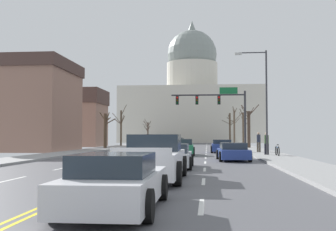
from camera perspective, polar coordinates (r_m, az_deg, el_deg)
The scene contains 26 objects.
ground at distance 28.86m, azimuth -1.88°, elevation -5.90°, with size 20.00×180.00×0.20m.
signal_gantry at distance 44.84m, azimuth 6.79°, elevation 1.47°, with size 7.91×0.41×6.59m.
street_lamp_right at distance 33.25m, azimuth 12.69°, elevation 3.06°, with size 2.48×0.24×8.07m.
capitol_building at distance 100.34m, azimuth 3.30°, elevation 1.71°, with size 32.25×20.21×29.32m.
sedan_near_00 at distance 40.16m, azimuth 7.33°, elevation -4.19°, with size 2.11×4.28×1.22m.
sedan_near_01 at distance 34.40m, azimuth 1.95°, elevation -4.40°, with size 2.15×4.67×1.32m.
sedan_near_02 at distance 27.52m, azimuth 8.84°, elevation -4.91°, with size 2.12×4.75×1.15m.
sedan_near_03 at distance 20.91m, azimuth 0.51°, elevation -5.61°, with size 2.10×4.39×1.20m.
pickup_truck_near_04 at distance 15.38m, azimuth -2.05°, elevation -5.98°, with size 2.31×5.61×1.66m.
sedan_near_05 at distance 9.32m, azimuth -7.07°, elevation -9.11°, with size 1.99×4.53×1.23m.
sedan_oncoming_00 at distance 49.82m, azimuth -1.11°, elevation -3.90°, with size 2.20×4.75×1.26m.
sedan_oncoming_01 at distance 62.22m, azimuth -2.67°, elevation -3.69°, with size 2.14×4.55×1.21m.
sedan_oncoming_02 at distance 75.26m, azimuth 1.40°, elevation -3.53°, with size 2.07×4.57×1.23m.
sedan_oncoming_03 at distance 84.02m, azimuth 1.52°, elevation -3.45°, with size 2.17×4.66×1.14m.
flank_building_00 at distance 46.08m, azimuth -18.76°, elevation 1.29°, with size 9.59×9.72×9.38m.
flank_building_01 at distance 63.68m, azimuth -12.88°, elevation -0.29°, with size 9.43×7.56×8.38m.
bare_tree_00 at distance 51.90m, azimuth 10.93°, elevation -1.63°, with size 2.14×1.87×5.28m.
bare_tree_01 at distance 61.08m, azimuth -6.40°, elevation -1.44°, with size 1.97×1.89×6.01m.
bare_tree_02 at distance 82.46m, azimuth 8.41°, elevation -1.63°, with size 2.53×1.41×5.82m.
bare_tree_03 at distance 50.67m, azimuth -8.49°, elevation -1.84°, with size 2.07×1.61×4.28m.
bare_tree_04 at distance 68.61m, azimuth 8.99°, elevation -1.36°, with size 2.34×1.97×6.15m.
bare_tree_05 at distance 81.47m, azimuth -2.78°, elevation -2.11°, with size 1.69×1.82×4.71m.
bare_tree_06 at distance 62.22m, azimuth 10.19°, elevation -1.55°, with size 1.53×2.80×5.29m.
pedestrian_00 at distance 33.34m, azimuth 13.25°, elevation -3.55°, with size 0.35×0.34×1.72m.
pedestrian_01 at distance 38.41m, azimuth 12.22°, elevation -3.40°, with size 0.35×0.34×1.77m.
bicycle_parked at distance 32.04m, azimuth 14.64°, elevation -4.66°, with size 0.12×1.77×0.85m.
Camera 1 is at (3.65, -28.58, 1.62)m, focal length 44.84 mm.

